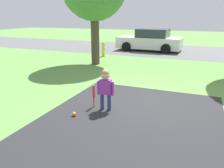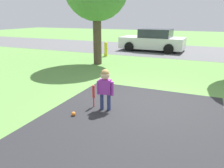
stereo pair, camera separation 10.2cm
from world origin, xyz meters
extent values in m
plane|color=#5B8C42|center=(0.00, 0.00, 0.00)|extent=(60.00, 60.00, 0.00)
cube|color=#262628|center=(-0.04, -2.50, 0.00)|extent=(3.81, 7.00, 0.01)
cube|color=#59595B|center=(0.00, 9.29, 0.00)|extent=(40.00, 6.00, 0.01)
cylinder|color=navy|center=(-0.84, -0.97, 0.20)|extent=(0.09, 0.09, 0.41)
cylinder|color=navy|center=(-0.67, -0.95, 0.20)|extent=(0.09, 0.09, 0.41)
cube|color=purple|center=(-0.75, -0.96, 0.58)|extent=(0.29, 0.19, 0.35)
cylinder|color=purple|center=(-0.92, -0.99, 0.55)|extent=(0.07, 0.07, 0.33)
cylinder|color=purple|center=(-0.59, -0.94, 0.55)|extent=(0.07, 0.07, 0.33)
sphere|color=#D8AD8C|center=(-0.75, -0.96, 0.86)|extent=(0.21, 0.21, 0.21)
sphere|color=#997A47|center=(-0.75, -0.96, 0.90)|extent=(0.20, 0.20, 0.20)
sphere|color=red|center=(-1.09, -0.92, 0.02)|extent=(0.03, 0.03, 0.03)
cylinder|color=red|center=(-1.09, -0.92, 0.12)|extent=(0.03, 0.03, 0.24)
cylinder|color=red|center=(-1.09, -0.92, 0.39)|extent=(0.06, 0.06, 0.30)
sphere|color=red|center=(-1.09, -0.92, 0.54)|extent=(0.06, 0.06, 0.06)
sphere|color=orange|center=(-1.27, -1.55, 0.05)|extent=(0.10, 0.10, 0.10)
cylinder|color=yellow|center=(-3.82, 5.67, 0.36)|extent=(0.16, 0.16, 0.72)
sphere|color=yellow|center=(-3.82, 5.67, 0.72)|extent=(0.16, 0.16, 0.16)
cylinder|color=yellow|center=(-3.82, 5.67, 0.09)|extent=(0.21, 0.21, 0.06)
cylinder|color=yellow|center=(-3.73, 5.67, 0.43)|extent=(0.07, 0.06, 0.06)
cube|color=silver|center=(-1.95, 8.79, 0.51)|extent=(4.03, 1.96, 0.69)
cube|color=#2D333D|center=(-1.75, 8.79, 1.12)|extent=(1.95, 1.69, 0.52)
cylinder|color=black|center=(-3.21, 7.88, 0.29)|extent=(0.59, 0.19, 0.58)
cylinder|color=black|center=(-3.17, 9.76, 0.29)|extent=(0.59, 0.19, 0.58)
cylinder|color=black|center=(-0.74, 7.82, 0.29)|extent=(0.59, 0.19, 0.58)
cylinder|color=black|center=(-0.70, 9.70, 0.29)|extent=(0.59, 0.19, 0.58)
cylinder|color=#4C3D2D|center=(-3.31, 3.67, 1.27)|extent=(0.37, 0.37, 2.55)
camera|label=1|loc=(1.20, -5.35, 2.15)|focal=35.00mm
camera|label=2|loc=(1.30, -5.31, 2.15)|focal=35.00mm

